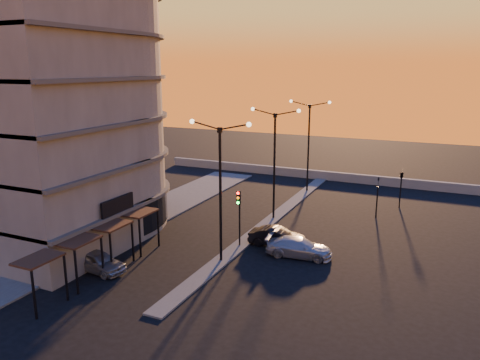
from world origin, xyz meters
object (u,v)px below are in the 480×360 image
at_px(streetlamp_mid, 274,155).
at_px(car_wagon, 299,247).
at_px(traffic_light_main, 239,209).
at_px(car_sedan, 277,237).
at_px(car_hatchback, 98,261).

relative_size(streetlamp_mid, car_wagon, 2.08).
height_order(traffic_light_main, car_sedan, traffic_light_main).
height_order(streetlamp_mid, car_sedan, streetlamp_mid).
bearing_deg(car_hatchback, car_wagon, -48.70).
height_order(traffic_light_main, car_wagon, traffic_light_main).
height_order(car_sedan, car_wagon, car_sedan).
distance_m(car_hatchback, car_sedan, 12.61).
xyz_separation_m(streetlamp_mid, car_hatchback, (-6.50, -14.64, -4.91)).
bearing_deg(streetlamp_mid, car_sedan, -67.11).
distance_m(streetlamp_mid, car_wagon, 9.65).
bearing_deg(traffic_light_main, car_wagon, 2.01).
bearing_deg(car_wagon, streetlamp_mid, 26.15).
relative_size(streetlamp_mid, traffic_light_main, 2.24).
relative_size(car_sedan, car_wagon, 0.89).
bearing_deg(traffic_light_main, car_hatchback, -130.87).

